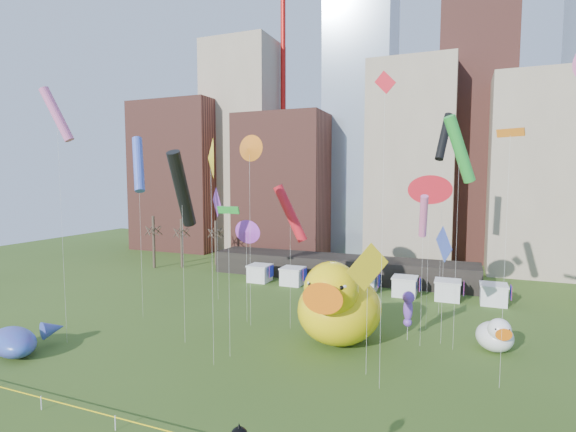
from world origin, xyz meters
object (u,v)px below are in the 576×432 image
at_px(seahorse_purple, 408,306).
at_px(whale_inflatable, 16,341).
at_px(small_duck, 496,335).
at_px(big_duck, 338,305).
at_px(seahorse_green, 355,289).

bearing_deg(seahorse_purple, whale_inflatable, -167.34).
relative_size(small_duck, seahorse_purple, 0.97).
relative_size(big_duck, seahorse_green, 1.57).
height_order(small_duck, seahorse_purple, seahorse_purple).
bearing_deg(small_duck, seahorse_green, 172.00).
bearing_deg(seahorse_purple, small_duck, -13.70).
xyz_separation_m(seahorse_purple, whale_inflatable, (-29.78, -15.33, -2.01)).
bearing_deg(seahorse_green, big_duck, -109.46).
distance_m(big_duck, seahorse_purple, 6.50).
distance_m(seahorse_green, seahorse_purple, 4.94).
distance_m(small_duck, seahorse_green, 12.27).
height_order(seahorse_green, seahorse_purple, seahorse_green).
xyz_separation_m(big_duck, whale_inflatable, (-24.19, -12.04, -2.40)).
xyz_separation_m(seahorse_green, seahorse_purple, (4.63, 1.10, -1.36)).
xyz_separation_m(small_duck, seahorse_purple, (-7.19, -0.11, 1.74)).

